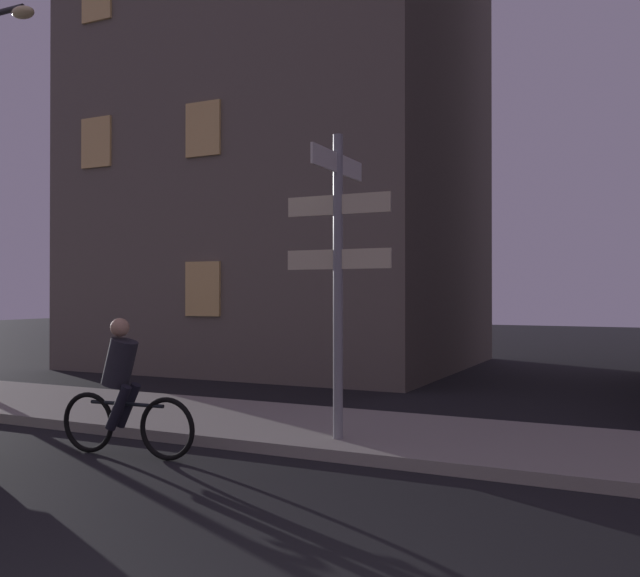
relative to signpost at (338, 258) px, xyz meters
The scene contains 4 objects.
sidewalk_kerb 2.78m from the signpost, 27.59° to the left, with size 40.00×2.68×0.14m, color gray.
signpost is the anchor object (origin of this frame).
cyclist 2.99m from the signpost, 147.21° to the right, with size 1.82×0.36×1.61m.
building_left_block 12.08m from the signpost, 121.89° to the left, with size 9.30×7.84×17.07m.
Camera 1 is at (2.02, -2.45, 1.90)m, focal length 38.82 mm.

